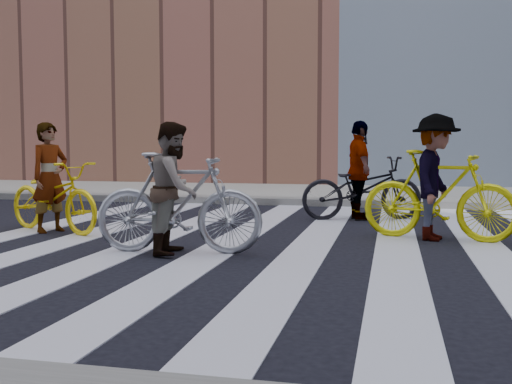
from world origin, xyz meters
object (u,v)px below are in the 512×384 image
(bike_yellow_right, at_px, (439,195))
(rider_right, at_px, (435,177))
(rider_mid, at_px, (174,188))
(rider_left, at_px, (50,177))
(bike_dark_rear, at_px, (362,188))
(rider_rear, at_px, (359,170))
(bike_yellow_left, at_px, (53,197))
(bike_silver_mid, at_px, (178,203))

(bike_yellow_right, height_order, rider_right, rider_right)
(rider_mid, bearing_deg, rider_left, 56.67)
(rider_mid, bearing_deg, rider_right, -66.37)
(bike_yellow_right, distance_m, rider_right, 0.25)
(bike_dark_rear, bearing_deg, bike_yellow_right, -168.77)
(bike_yellow_right, distance_m, rider_left, 5.71)
(rider_rear, bearing_deg, bike_yellow_right, -167.73)
(rider_left, relative_size, rider_right, 0.95)
(bike_yellow_right, relative_size, rider_left, 1.26)
(rider_mid, relative_size, rider_right, 0.91)
(bike_yellow_left, xyz_separation_m, rider_mid, (2.43, -1.29, 0.26))
(rider_left, bearing_deg, rider_rear, -36.89)
(bike_yellow_left, bearing_deg, rider_mid, -94.63)
(bike_yellow_left, height_order, rider_rear, rider_rear)
(bike_yellow_right, relative_size, bike_dark_rear, 0.98)
(bike_dark_rear, distance_m, rider_mid, 4.38)
(bike_yellow_left, height_order, rider_mid, rider_mid)
(bike_yellow_right, xyz_separation_m, rider_mid, (-3.20, -1.78, 0.17))
(bike_yellow_right, bearing_deg, bike_silver_mid, 132.81)
(bike_dark_rear, xyz_separation_m, rider_rear, (-0.05, 0.00, 0.31))
(rider_right, bearing_deg, rider_mid, 132.81)
(bike_yellow_right, height_order, bike_dark_rear, bike_yellow_right)
(bike_yellow_left, relative_size, rider_left, 1.23)
(rider_mid, distance_m, rider_right, 3.62)
(bike_silver_mid, height_order, rider_left, rider_left)
(rider_left, height_order, rider_right, rider_right)
(bike_yellow_left, xyz_separation_m, bike_silver_mid, (2.48, -1.29, 0.08))
(rider_mid, height_order, rider_right, rider_right)
(bike_yellow_left, xyz_separation_m, rider_left, (-0.05, 0.00, 0.30))
(bike_yellow_right, xyz_separation_m, bike_dark_rear, (-1.15, 2.08, -0.07))
(bike_yellow_left, relative_size, rider_mid, 1.28)
(bike_yellow_right, bearing_deg, bike_dark_rear, 42.28)
(bike_silver_mid, xyz_separation_m, rider_rear, (1.96, 3.86, 0.26))
(bike_silver_mid, bearing_deg, rider_mid, 84.21)
(rider_right, bearing_deg, bike_yellow_left, 108.34)
(rider_left, bearing_deg, rider_right, -61.71)
(bike_yellow_left, height_order, rider_left, rider_left)
(rider_left, height_order, rider_mid, rider_left)
(bike_silver_mid, relative_size, rider_right, 1.17)
(bike_silver_mid, relative_size, bike_dark_rear, 0.96)
(bike_yellow_left, height_order, bike_silver_mid, bike_silver_mid)
(rider_left, bearing_deg, bike_silver_mid, -93.69)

